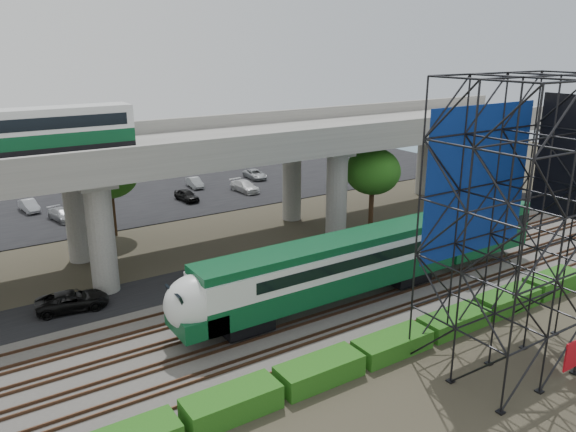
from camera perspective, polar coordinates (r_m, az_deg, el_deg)
ground at (r=34.90m, az=4.38°, el=-11.09°), size 140.00×140.00×0.00m
ballast_bed at (r=36.27m, az=2.44°, el=-9.72°), size 90.00×12.00×0.20m
service_road at (r=42.85m, az=-4.18°, el=-5.45°), size 90.00×5.00×0.08m
parking_lot at (r=63.42m, az=-14.54°, el=1.58°), size 90.00×18.00×0.08m
harbor_water at (r=84.09m, az=-19.46°, el=4.89°), size 140.00×40.00×0.03m
rail_tracks at (r=36.19m, az=2.44°, el=-9.46°), size 90.00×9.52×0.16m
commuter_train at (r=37.25m, az=7.21°, el=-4.41°), size 29.30×3.06×4.30m
overpass at (r=44.87m, az=-8.86°, el=6.34°), size 80.00×12.00×12.40m
scaffold_tower at (r=31.14m, az=22.77°, el=-1.05°), size 9.36×6.36×15.00m
hedge_strip at (r=32.38m, az=10.58°, el=-12.63°), size 34.60×1.80×1.20m
trees at (r=44.23m, az=-13.23°, el=2.41°), size 40.94×16.94×7.69m
suv at (r=38.88m, az=-21.05°, el=-8.02°), size 4.74×2.71×1.24m
parked_cars at (r=62.98m, az=-14.16°, el=2.10°), size 34.31×9.69×1.27m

